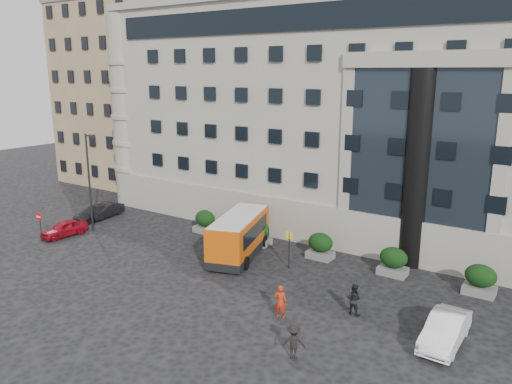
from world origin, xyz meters
TOP-DOWN VIEW (x-y plane):
  - ground at (0.00, 0.00)m, footprint 120.00×120.00m
  - civic_building at (6.00, 22.00)m, footprint 44.00×24.00m
  - entrance_column at (12.00, 10.30)m, footprint 1.80×1.80m
  - apartment_near at (-24.00, 20.00)m, footprint 14.00×14.00m
  - apartment_far at (-27.00, 38.00)m, footprint 13.00×13.00m
  - hedge_a at (-4.00, 7.80)m, footprint 1.80×1.26m
  - hedge_b at (1.20, 7.80)m, footprint 1.80×1.26m
  - hedge_c at (6.40, 7.80)m, footprint 1.80×1.26m
  - hedge_d at (11.60, 7.80)m, footprint 1.80×1.26m
  - hedge_e at (16.80, 7.80)m, footprint 1.80×1.26m
  - street_lamp at (-11.94, 3.00)m, footprint 1.16×0.18m
  - bus_stop_sign at (5.50, 5.00)m, footprint 0.50×0.08m
  - no_entry_sign at (-13.00, -1.04)m, footprint 0.64×0.16m
  - minibus at (1.43, 4.99)m, footprint 4.45×7.50m
  - red_truck at (-14.79, 18.37)m, footprint 2.70×5.14m
  - parked_car_a at (-12.68, 0.78)m, footprint 1.84×3.80m
  - parked_car_b at (-14.23, 6.15)m, footprint 1.75×3.84m
  - parked_car_c at (-14.36, 5.02)m, footprint 1.92×4.27m
  - parked_car_d at (-12.46, 15.26)m, footprint 3.54×6.03m
  - white_taxi at (16.49, 1.00)m, footprint 1.59×4.43m
  - pedestrian_a at (8.60, -1.22)m, footprint 0.79×0.65m
  - pedestrian_b at (11.64, 1.36)m, footprint 0.86×0.67m
  - pedestrian_c at (11.07, -4.11)m, footprint 1.21×1.00m

SIDE VIEW (x-z plane):
  - ground at x=0.00m, z-range 0.00..0.00m
  - parked_car_c at x=-14.36m, z-range 0.00..1.22m
  - parked_car_b at x=-14.23m, z-range 0.00..1.22m
  - parked_car_a at x=-12.68m, z-range 0.00..1.25m
  - white_taxi at x=16.49m, z-range 0.00..1.46m
  - parked_car_d at x=-12.46m, z-range 0.00..1.57m
  - pedestrian_c at x=11.07m, z-range 0.00..1.62m
  - pedestrian_b at x=11.64m, z-range 0.00..1.73m
  - hedge_a at x=-4.00m, z-range 0.01..1.85m
  - hedge_b at x=1.20m, z-range 0.01..1.85m
  - hedge_c at x=6.40m, z-range 0.01..1.85m
  - hedge_d at x=11.60m, z-range 0.01..1.85m
  - hedge_e at x=16.80m, z-range 0.01..1.85m
  - pedestrian_a at x=8.60m, z-range 0.00..1.87m
  - red_truck at x=-14.79m, z-range 0.03..2.70m
  - minibus at x=1.43m, z-range 0.15..3.11m
  - no_entry_sign at x=-13.00m, z-range 0.49..2.81m
  - bus_stop_sign at x=5.50m, z-range 0.47..2.99m
  - street_lamp at x=-11.94m, z-range 0.37..8.37m
  - entrance_column at x=12.00m, z-range 0.00..13.00m
  - civic_building at x=6.00m, z-range 0.00..18.00m
  - apartment_near at x=-24.00m, z-range 0.00..20.00m
  - apartment_far at x=-27.00m, z-range 0.00..22.00m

